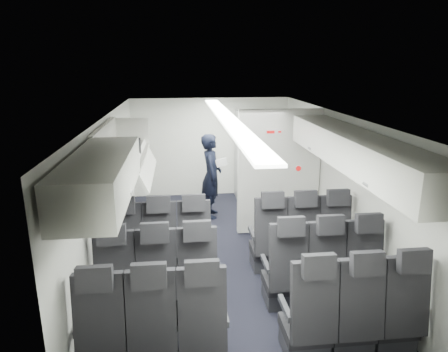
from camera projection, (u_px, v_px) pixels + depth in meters
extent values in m
cube|color=black|center=(227.00, 254.00, 6.20)|extent=(3.40, 6.00, 0.01)
cube|color=white|center=(227.00, 115.00, 5.61)|extent=(3.40, 6.00, 0.01)
cube|color=silver|center=(211.00, 147.00, 8.77)|extent=(3.40, 0.01, 2.15)
cube|color=silver|center=(274.00, 306.00, 3.04)|extent=(3.40, 0.01, 2.15)
cube|color=silver|center=(110.00, 192.00, 5.72)|extent=(0.01, 6.00, 2.15)
cube|color=silver|center=(337.00, 184.00, 6.09)|extent=(0.01, 6.00, 2.15)
cube|color=white|center=(227.00, 118.00, 5.62)|extent=(0.25, 5.52, 0.03)
cube|color=black|center=(129.00, 256.00, 5.54)|extent=(0.44, 0.46, 0.12)
cube|color=#2D2D33|center=(130.00, 267.00, 5.58)|extent=(0.42, 0.42, 0.22)
cube|color=black|center=(125.00, 233.00, 5.21)|extent=(0.44, 0.20, 0.80)
cube|color=black|center=(123.00, 206.00, 5.05)|extent=(0.30, 0.12, 0.23)
cube|color=#2D2D33|center=(111.00, 240.00, 5.41)|extent=(0.05, 0.40, 0.06)
cube|color=#2D2D33|center=(144.00, 238.00, 5.46)|extent=(0.05, 0.40, 0.06)
cube|color=black|center=(162.00, 255.00, 5.59)|extent=(0.44, 0.46, 0.12)
cube|color=#2D2D33|center=(163.00, 265.00, 5.63)|extent=(0.42, 0.42, 0.22)
cube|color=black|center=(160.00, 231.00, 5.26)|extent=(0.44, 0.20, 0.80)
cube|color=black|center=(159.00, 204.00, 5.10)|extent=(0.30, 0.12, 0.23)
cube|color=#2D2D33|center=(145.00, 238.00, 5.46)|extent=(0.05, 0.40, 0.06)
cube|color=#2D2D33|center=(177.00, 237.00, 5.51)|extent=(0.05, 0.40, 0.06)
cube|color=black|center=(194.00, 253.00, 5.64)|extent=(0.44, 0.46, 0.12)
cube|color=#2D2D33|center=(194.00, 263.00, 5.68)|extent=(0.42, 0.42, 0.22)
cube|color=black|center=(194.00, 230.00, 5.30)|extent=(0.44, 0.20, 0.80)
cube|color=black|center=(194.00, 203.00, 5.15)|extent=(0.30, 0.12, 0.23)
cube|color=#2D2D33|center=(178.00, 237.00, 5.51)|extent=(0.05, 0.40, 0.06)
cube|color=#2D2D33|center=(210.00, 235.00, 5.56)|extent=(0.05, 0.40, 0.06)
cube|color=black|center=(266.00, 249.00, 5.75)|extent=(0.44, 0.46, 0.12)
cube|color=#2D2D33|center=(266.00, 259.00, 5.79)|extent=(0.42, 0.42, 0.22)
cube|color=black|center=(271.00, 227.00, 5.42)|extent=(0.44, 0.20, 0.80)
cube|color=black|center=(273.00, 200.00, 5.26)|extent=(0.30, 0.12, 0.23)
cube|color=#2D2D33|center=(252.00, 233.00, 5.62)|extent=(0.05, 0.40, 0.06)
cube|color=#2D2D33|center=(283.00, 232.00, 5.67)|extent=(0.05, 0.40, 0.06)
cube|color=black|center=(297.00, 248.00, 5.80)|extent=(0.44, 0.46, 0.12)
cube|color=#2D2D33|center=(296.00, 258.00, 5.84)|extent=(0.42, 0.42, 0.22)
cube|color=black|center=(303.00, 225.00, 5.47)|extent=(0.44, 0.20, 0.80)
cube|color=black|center=(306.00, 199.00, 5.31)|extent=(0.30, 0.12, 0.23)
cube|color=#2D2D33|center=(283.00, 232.00, 5.67)|extent=(0.05, 0.40, 0.06)
cube|color=#2D2D33|center=(313.00, 230.00, 5.72)|extent=(0.05, 0.40, 0.06)
cube|color=black|center=(327.00, 246.00, 5.85)|extent=(0.44, 0.46, 0.12)
cube|color=#2D2D33|center=(326.00, 256.00, 5.89)|extent=(0.42, 0.42, 0.22)
cube|color=black|center=(335.00, 224.00, 5.51)|extent=(0.44, 0.20, 0.80)
cube|color=black|center=(338.00, 197.00, 5.36)|extent=(0.30, 0.12, 0.23)
cube|color=#2D2D33|center=(314.00, 230.00, 5.72)|extent=(0.05, 0.40, 0.06)
cube|color=#2D2D33|center=(343.00, 229.00, 5.77)|extent=(0.05, 0.40, 0.06)
cube|color=black|center=(121.00, 292.00, 4.68)|extent=(0.44, 0.46, 0.12)
cube|color=#2D2D33|center=(122.00, 304.00, 4.72)|extent=(0.42, 0.42, 0.22)
cube|color=black|center=(115.00, 267.00, 4.35)|extent=(0.44, 0.20, 0.80)
cube|color=black|center=(111.00, 235.00, 4.19)|extent=(0.30, 0.12, 0.23)
cube|color=#2D2D33|center=(99.00, 273.00, 4.55)|extent=(0.05, 0.40, 0.06)
cube|color=#2D2D33|center=(138.00, 271.00, 4.60)|extent=(0.05, 0.40, 0.06)
cube|color=black|center=(159.00, 290.00, 4.73)|extent=(0.44, 0.46, 0.12)
cube|color=#2D2D33|center=(160.00, 301.00, 4.77)|extent=(0.42, 0.42, 0.22)
cube|color=black|center=(157.00, 264.00, 4.40)|extent=(0.44, 0.20, 0.80)
cube|color=black|center=(155.00, 233.00, 4.24)|extent=(0.30, 0.12, 0.23)
cube|color=#2D2D33|center=(139.00, 271.00, 4.60)|extent=(0.05, 0.40, 0.06)
cube|color=#2D2D33|center=(177.00, 269.00, 4.65)|extent=(0.05, 0.40, 0.06)
cube|color=black|center=(197.00, 287.00, 4.78)|extent=(0.44, 0.46, 0.12)
cube|color=#2D2D33|center=(198.00, 299.00, 4.82)|extent=(0.42, 0.42, 0.22)
cube|color=black|center=(197.00, 262.00, 4.44)|extent=(0.44, 0.20, 0.80)
cube|color=black|center=(197.00, 231.00, 4.29)|extent=(0.30, 0.12, 0.23)
cube|color=#2D2D33|center=(178.00, 269.00, 4.65)|extent=(0.05, 0.40, 0.06)
cube|color=#2D2D33|center=(216.00, 267.00, 4.70)|extent=(0.05, 0.40, 0.06)
cube|color=black|center=(282.00, 282.00, 4.89)|extent=(0.44, 0.46, 0.12)
cube|color=#2D2D33|center=(282.00, 294.00, 4.93)|extent=(0.42, 0.42, 0.22)
cube|color=black|center=(288.00, 257.00, 4.56)|extent=(0.44, 0.20, 0.80)
cube|color=black|center=(291.00, 227.00, 4.40)|extent=(0.30, 0.12, 0.23)
cube|color=#2D2D33|center=(266.00, 264.00, 4.76)|extent=(0.05, 0.40, 0.06)
cube|color=#2D2D33|center=(301.00, 262.00, 4.81)|extent=(0.05, 0.40, 0.06)
cube|color=black|center=(318.00, 280.00, 4.94)|extent=(0.44, 0.46, 0.12)
cube|color=#2D2D33|center=(317.00, 291.00, 4.98)|extent=(0.42, 0.42, 0.22)
cube|color=black|center=(326.00, 255.00, 4.60)|extent=(0.44, 0.20, 0.80)
cube|color=black|center=(331.00, 225.00, 4.45)|extent=(0.30, 0.12, 0.23)
cube|color=#2D2D33|center=(302.00, 262.00, 4.81)|extent=(0.05, 0.40, 0.06)
cube|color=#2D2D33|center=(337.00, 260.00, 4.86)|extent=(0.05, 0.40, 0.06)
cube|color=black|center=(352.00, 278.00, 4.99)|extent=(0.44, 0.46, 0.12)
cube|color=#2D2D33|center=(351.00, 289.00, 5.03)|extent=(0.42, 0.42, 0.22)
cube|color=black|center=(364.00, 253.00, 4.65)|extent=(0.44, 0.20, 0.80)
cube|color=black|center=(369.00, 223.00, 4.50)|extent=(0.30, 0.12, 0.23)
cube|color=#2D2D33|center=(338.00, 260.00, 4.86)|extent=(0.05, 0.40, 0.06)
cube|color=#2D2D33|center=(373.00, 258.00, 4.91)|extent=(0.05, 0.40, 0.06)
cube|color=black|center=(108.00, 343.00, 3.82)|extent=(0.44, 0.46, 0.12)
cube|color=black|center=(100.00, 317.00, 3.49)|extent=(0.44, 0.20, 0.80)
cube|color=black|center=(94.00, 279.00, 3.33)|extent=(0.30, 0.12, 0.23)
cube|color=#2D2D33|center=(81.00, 322.00, 3.69)|extent=(0.05, 0.40, 0.06)
cube|color=#2D2D33|center=(129.00, 319.00, 3.74)|extent=(0.05, 0.40, 0.06)
cube|color=black|center=(155.00, 340.00, 3.87)|extent=(0.44, 0.46, 0.12)
cube|color=black|center=(152.00, 313.00, 3.53)|extent=(0.44, 0.20, 0.80)
cube|color=black|center=(149.00, 276.00, 3.38)|extent=(0.30, 0.12, 0.23)
cube|color=#2D2D33|center=(130.00, 318.00, 3.74)|extent=(0.05, 0.40, 0.06)
cube|color=#2D2D33|center=(177.00, 315.00, 3.79)|extent=(0.05, 0.40, 0.06)
cube|color=black|center=(202.00, 337.00, 3.92)|extent=(0.44, 0.46, 0.12)
cube|color=#2D2D33|center=(202.00, 350.00, 3.96)|extent=(0.42, 0.42, 0.22)
cube|color=black|center=(202.00, 310.00, 3.58)|extent=(0.44, 0.20, 0.80)
cube|color=black|center=(202.00, 273.00, 3.43)|extent=(0.30, 0.12, 0.23)
cube|color=#2D2D33|center=(178.00, 315.00, 3.79)|extent=(0.05, 0.40, 0.06)
cube|color=#2D2D33|center=(224.00, 312.00, 3.84)|extent=(0.05, 0.40, 0.06)
cube|color=black|center=(304.00, 329.00, 4.03)|extent=(0.44, 0.46, 0.12)
cube|color=#2D2D33|center=(304.00, 342.00, 4.07)|extent=(0.42, 0.42, 0.22)
cube|color=black|center=(314.00, 302.00, 3.70)|extent=(0.44, 0.20, 0.80)
cube|color=black|center=(319.00, 266.00, 3.54)|extent=(0.30, 0.12, 0.23)
cube|color=#2D2D33|center=(285.00, 308.00, 3.90)|extent=(0.05, 0.40, 0.06)
cube|color=#2D2D33|center=(328.00, 305.00, 3.95)|extent=(0.05, 0.40, 0.06)
cube|color=black|center=(347.00, 326.00, 4.08)|extent=(0.44, 0.46, 0.12)
cube|color=#2D2D33|center=(346.00, 339.00, 4.12)|extent=(0.42, 0.42, 0.22)
cube|color=black|center=(361.00, 299.00, 3.74)|extent=(0.44, 0.20, 0.80)
cube|color=black|center=(367.00, 264.00, 3.59)|extent=(0.30, 0.12, 0.23)
cube|color=#2D2D33|center=(329.00, 305.00, 3.95)|extent=(0.05, 0.40, 0.06)
cube|color=#2D2D33|center=(372.00, 302.00, 4.00)|extent=(0.05, 0.40, 0.06)
cube|color=black|center=(389.00, 323.00, 4.13)|extent=(0.44, 0.46, 0.12)
cube|color=#2D2D33|center=(387.00, 336.00, 4.17)|extent=(0.42, 0.42, 0.22)
cube|color=black|center=(406.00, 296.00, 3.79)|extent=(0.44, 0.20, 0.80)
cube|color=black|center=(414.00, 261.00, 3.64)|extent=(0.30, 0.12, 0.23)
cube|color=#2D2D33|center=(373.00, 302.00, 4.00)|extent=(0.05, 0.40, 0.06)
cube|color=#2D2D33|center=(414.00, 299.00, 4.04)|extent=(0.05, 0.40, 0.06)
cube|color=silver|center=(101.00, 177.00, 3.63)|extent=(0.52, 1.80, 0.40)
cylinder|color=slate|center=(130.00, 193.00, 3.70)|extent=(0.04, 0.10, 0.04)
cube|color=#9E9E93|center=(126.00, 156.00, 5.36)|extent=(0.52, 1.70, 0.04)
cube|color=silver|center=(105.00, 141.00, 5.27)|extent=(0.06, 1.70, 0.44)
cube|color=silver|center=(116.00, 155.00, 4.51)|extent=(0.52, 0.04, 0.40)
cube|color=silver|center=(132.00, 131.00, 6.10)|extent=(0.52, 0.04, 0.40)
cube|color=silver|center=(145.00, 163.00, 5.41)|extent=(0.21, 1.61, 0.38)
cube|color=silver|center=(392.00, 168.00, 3.93)|extent=(0.52, 1.80, 0.40)
cylinder|color=slate|center=(366.00, 184.00, 3.95)|extent=(0.04, 0.10, 0.04)
cube|color=silver|center=(328.00, 137.00, 5.60)|extent=(0.52, 1.70, 0.40)
cylinder|color=slate|center=(310.00, 148.00, 5.62)|extent=(0.04, 0.10, 0.04)
cube|color=white|center=(279.00, 172.00, 6.78)|extent=(1.40, 0.12, 2.13)
cube|color=white|center=(274.00, 132.00, 6.50)|extent=(0.24, 0.01, 0.10)
cube|color=red|center=(271.00, 132.00, 6.48)|extent=(0.13, 0.01, 0.04)
cube|color=red|center=(280.00, 132.00, 6.50)|extent=(0.05, 0.01, 0.03)
cylinder|color=white|center=(298.00, 168.00, 6.72)|extent=(0.11, 0.01, 0.11)
cylinder|color=red|center=(298.00, 168.00, 6.72)|extent=(0.09, 0.01, 0.09)
cube|color=#939399|center=(256.00, 155.00, 8.64)|extent=(0.85, 0.50, 1.90)
cube|color=#3F3F42|center=(257.00, 178.00, 8.52)|extent=(0.80, 0.01, 0.02)
cube|color=#3F3F42|center=(258.00, 155.00, 8.38)|extent=(0.80, 0.01, 0.02)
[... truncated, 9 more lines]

